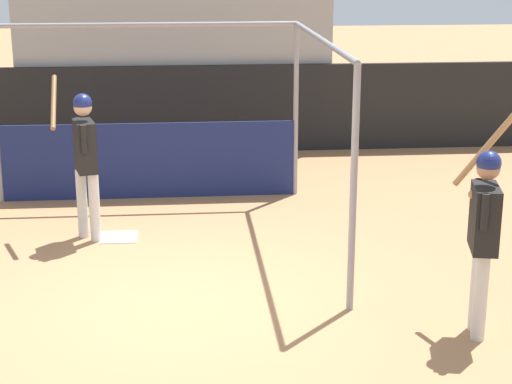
{
  "coord_description": "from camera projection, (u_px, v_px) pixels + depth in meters",
  "views": [
    {
      "loc": [
        0.07,
        -7.99,
        3.49
      ],
      "look_at": [
        0.84,
        0.58,
        0.99
      ],
      "focal_mm": 60.0,
      "sensor_mm": 36.0,
      "label": 1
    }
  ],
  "objects": [
    {
      "name": "player_waiting",
      "position": [
        484.0,
        225.0,
        7.66
      ],
      "size": [
        0.48,
        0.83,
        2.05
      ],
      "rotation": [
        0.0,
        0.0,
        1.36
      ],
      "color": "silver",
      "rests_on": "ground"
    },
    {
      "name": "batting_cage",
      "position": [
        146.0,
        134.0,
        11.25
      ],
      "size": [
        4.24,
        4.19,
        2.47
      ],
      "color": "gray",
      "rests_on": "ground"
    },
    {
      "name": "home_plate",
      "position": [
        119.0,
        237.0,
        10.55
      ],
      "size": [
        0.44,
        0.44,
        0.02
      ],
      "color": "white",
      "rests_on": "ground"
    },
    {
      "name": "outfield_wall",
      "position": [
        177.0,
        110.0,
        14.68
      ],
      "size": [
        24.0,
        0.12,
        1.51
      ],
      "color": "black",
      "rests_on": "ground"
    },
    {
      "name": "ground_plane",
      "position": [
        178.0,
        304.0,
        8.61
      ],
      "size": [
        60.0,
        60.0,
        0.0
      ],
      "primitive_type": "plane",
      "color": "#A8754C"
    },
    {
      "name": "player_batter",
      "position": [
        84.0,
        152.0,
        10.22
      ],
      "size": [
        0.58,
        0.84,
        1.95
      ],
      "rotation": [
        0.0,
        0.0,
        1.82
      ],
      "color": "silver",
      "rests_on": "ground"
    },
    {
      "name": "bleacher_section",
      "position": [
        176.0,
        63.0,
        15.71
      ],
      "size": [
        5.4,
        2.4,
        2.79
      ],
      "color": "#9E9E99",
      "rests_on": "ground"
    }
  ]
}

